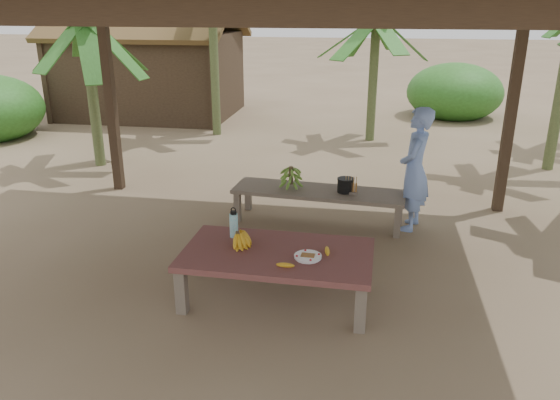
% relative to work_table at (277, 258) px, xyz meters
% --- Properties ---
extents(ground, '(80.00, 80.00, 0.00)m').
position_rel_work_table_xyz_m(ground, '(-0.19, 0.58, -0.43)').
color(ground, brown).
rests_on(ground, ground).
extents(work_table, '(1.82, 1.04, 0.50)m').
position_rel_work_table_xyz_m(work_table, '(0.00, 0.00, 0.00)').
color(work_table, brown).
rests_on(work_table, ground).
extents(bench, '(2.24, 0.79, 0.45)m').
position_rel_work_table_xyz_m(bench, '(0.19, 2.01, -0.04)').
color(bench, brown).
rests_on(bench, ground).
extents(ripe_banana_bunch, '(0.30, 0.27, 0.16)m').
position_rel_work_table_xyz_m(ripe_banana_bunch, '(-0.40, 0.07, 0.15)').
color(ripe_banana_bunch, gold).
rests_on(ripe_banana_bunch, work_table).
extents(plate, '(0.26, 0.26, 0.04)m').
position_rel_work_table_xyz_m(plate, '(0.30, -0.10, 0.08)').
color(plate, white).
rests_on(plate, work_table).
extents(loose_banana_front, '(0.18, 0.08, 0.04)m').
position_rel_work_table_xyz_m(loose_banana_front, '(0.13, -0.31, 0.09)').
color(loose_banana_front, gold).
rests_on(loose_banana_front, work_table).
extents(loose_banana_side, '(0.07, 0.16, 0.04)m').
position_rel_work_table_xyz_m(loose_banana_side, '(0.47, 0.05, 0.09)').
color(loose_banana_side, gold).
rests_on(loose_banana_side, work_table).
extents(water_flask, '(0.09, 0.09, 0.32)m').
position_rel_work_table_xyz_m(water_flask, '(-0.49, 0.28, 0.20)').
color(water_flask, '#43C1D2').
rests_on(water_flask, work_table).
extents(green_banana_stalk, '(0.28, 0.28, 0.30)m').
position_rel_work_table_xyz_m(green_banana_stalk, '(-0.18, 2.04, 0.16)').
color(green_banana_stalk, '#598C2D').
rests_on(green_banana_stalk, bench).
extents(cooking_pot, '(0.21, 0.21, 0.18)m').
position_rel_work_table_xyz_m(cooking_pot, '(0.53, 1.98, 0.10)').
color(cooking_pot, black).
rests_on(cooking_pot, bench).
extents(skewer_rack, '(0.19, 0.10, 0.24)m').
position_rel_work_table_xyz_m(skewer_rack, '(0.60, 1.92, 0.14)').
color(skewer_rack, '#A57F47').
rests_on(skewer_rack, bench).
extents(woman, '(0.50, 0.64, 1.56)m').
position_rel_work_table_xyz_m(woman, '(1.37, 2.03, 0.34)').
color(woman, '#7795E1').
rests_on(woman, ground).
extents(hut, '(4.40, 3.43, 2.85)m').
position_rel_work_table_xyz_m(hut, '(-4.69, 8.58, 0.67)').
color(hut, black).
rests_on(hut, ground).
extents(banana_plant_n, '(1.80, 1.80, 2.66)m').
position_rel_work_table_xyz_m(banana_plant_n, '(0.79, 6.70, 1.75)').
color(banana_plant_n, '#596638').
rests_on(banana_plant_n, ground).
extents(banana_plant_w, '(1.80, 1.80, 2.65)m').
position_rel_work_table_xyz_m(banana_plant_w, '(-3.90, 4.04, 1.74)').
color(banana_plant_w, '#596638').
rests_on(banana_plant_w, ground).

